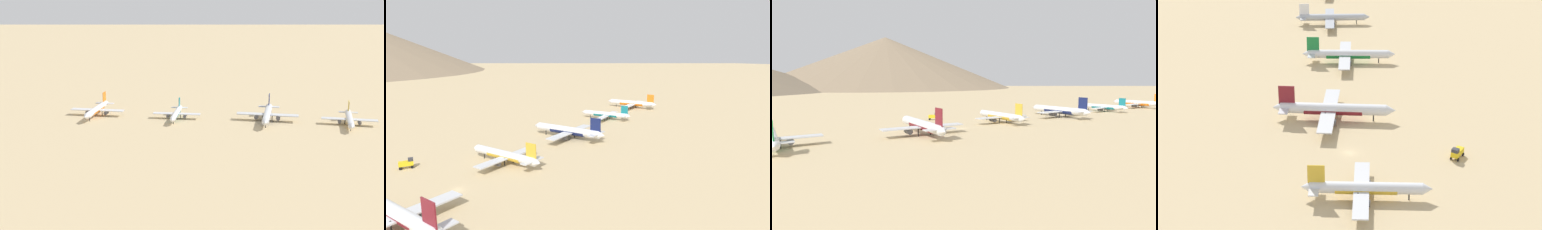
# 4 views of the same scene
# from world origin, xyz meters

# --- Properties ---
(ground_plane) EXTENTS (2066.03, 2066.03, 0.00)m
(ground_plane) POSITION_xyz_m (0.00, 0.00, 0.00)
(ground_plane) COLOR tan
(parked_jet_0) EXTENTS (39.17, 32.01, 11.32)m
(parked_jet_0) POSITION_xyz_m (29.93, -167.86, 3.76)
(parked_jet_0) COLOR white
(parked_jet_0) RESTS_ON ground
(parked_jet_1) EXTENTS (33.82, 27.70, 9.80)m
(parked_jet_1) POSITION_xyz_m (22.73, -121.00, 3.26)
(parked_jet_1) COLOR white
(parked_jet_1) RESTS_ON ground
(parked_jet_2) EXTENTS (42.88, 34.96, 12.37)m
(parked_jet_2) POSITION_xyz_m (12.14, -70.43, 4.11)
(parked_jet_2) COLOR silver
(parked_jet_2) RESTS_ON ground
(parked_jet_3) EXTENTS (37.18, 30.26, 10.72)m
(parked_jet_3) POSITION_xyz_m (7.49, -25.92, 3.57)
(parked_jet_3) COLOR silver
(parked_jet_3) RESTS_ON ground
(parked_jet_4) EXTENTS (42.18, 34.26, 12.16)m
(parked_jet_4) POSITION_xyz_m (-8.65, 22.39, 4.05)
(parked_jet_4) COLOR silver
(parked_jet_4) RESTS_ON ground
(service_truck) EXTENTS (4.48, 5.69, 3.90)m
(service_truck) POSITION_xyz_m (33.35, 0.80, 2.08)
(service_truck) COLOR yellow
(service_truck) RESTS_ON ground
(desert_hill_3) EXTENTS (631.31, 631.31, 127.63)m
(desert_hill_3) POSITION_xyz_m (702.17, -132.96, 63.82)
(desert_hill_3) COLOR #847056
(desert_hill_3) RESTS_ON ground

